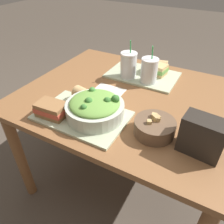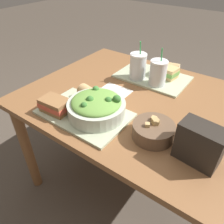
% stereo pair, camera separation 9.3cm
% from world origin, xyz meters
% --- Properties ---
extents(ground_plane, '(12.00, 12.00, 0.00)m').
position_xyz_m(ground_plane, '(0.00, 0.00, 0.00)').
color(ground_plane, '#4C4238').
extents(dining_table, '(1.14, 0.93, 0.70)m').
position_xyz_m(dining_table, '(0.00, 0.00, 0.61)').
color(dining_table, brown).
rests_on(dining_table, ground_plane).
extents(tray_near, '(0.41, 0.27, 0.01)m').
position_xyz_m(tray_near, '(-0.11, -0.28, 0.71)').
color(tray_near, '#B2BC99').
rests_on(tray_near, dining_table).
extents(tray_far, '(0.41, 0.27, 0.01)m').
position_xyz_m(tray_far, '(-0.02, 0.24, 0.71)').
color(tray_far, '#B2BC99').
rests_on(tray_far, dining_table).
extents(salad_bowl, '(0.26, 0.26, 0.11)m').
position_xyz_m(salad_bowl, '(-0.05, -0.26, 0.76)').
color(salad_bowl, beige).
rests_on(salad_bowl, tray_near).
extents(soup_bowl, '(0.17, 0.17, 0.09)m').
position_xyz_m(soup_bowl, '(0.22, -0.23, 0.74)').
color(soup_bowl, brown).
rests_on(soup_bowl, dining_table).
extents(sandwich_near, '(0.14, 0.10, 0.06)m').
position_xyz_m(sandwich_near, '(-0.23, -0.34, 0.75)').
color(sandwich_near, olive).
rests_on(sandwich_near, tray_near).
extents(baguette_near, '(0.14, 0.09, 0.07)m').
position_xyz_m(baguette_near, '(-0.16, -0.18, 0.75)').
color(baguette_near, tan).
rests_on(baguette_near, tray_near).
extents(sandwich_far, '(0.15, 0.11, 0.06)m').
position_xyz_m(sandwich_far, '(0.04, 0.28, 0.75)').
color(sandwich_far, tan).
rests_on(sandwich_far, tray_far).
extents(baguette_far, '(0.10, 0.08, 0.07)m').
position_xyz_m(baguette_far, '(0.05, 0.34, 0.75)').
color(baguette_far, tan).
rests_on(baguette_far, tray_far).
extents(drink_cup_dark, '(0.10, 0.10, 0.22)m').
position_xyz_m(drink_cup_dark, '(-0.09, 0.17, 0.78)').
color(drink_cup_dark, silver).
rests_on(drink_cup_dark, tray_far).
extents(drink_cup_red, '(0.10, 0.10, 0.21)m').
position_xyz_m(drink_cup_red, '(0.04, 0.17, 0.78)').
color(drink_cup_red, silver).
rests_on(drink_cup_red, tray_far).
extents(chip_bag, '(0.16, 0.10, 0.15)m').
position_xyz_m(chip_bag, '(0.40, -0.24, 0.78)').
color(chip_bag, '#28231E').
rests_on(chip_bag, dining_table).
extents(napkin_folded, '(0.16, 0.12, 0.00)m').
position_xyz_m(napkin_folded, '(-0.12, -0.02, 0.70)').
color(napkin_folded, silver).
rests_on(napkin_folded, dining_table).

